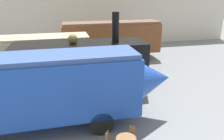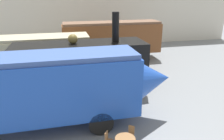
# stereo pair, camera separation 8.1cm
# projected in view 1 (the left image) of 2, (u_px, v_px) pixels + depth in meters

# --- Properties ---
(ground_plane) EXTENTS (80.00, 80.00, 0.00)m
(ground_plane) POSITION_uv_depth(u_px,v_px,m) (97.00, 99.00, 14.70)
(ground_plane) COLOR gray
(backdrop_wall) EXTENTS (44.00, 0.15, 9.00)m
(backdrop_wall) POSITION_uv_depth(u_px,v_px,m) (75.00, 12.00, 27.51)
(backdrop_wall) COLOR beige
(backdrop_wall) RESTS_ON ground_plane
(passenger_coach_wooden) EXTENTS (9.96, 2.40, 4.00)m
(passenger_coach_wooden) POSITION_uv_depth(u_px,v_px,m) (112.00, 38.00, 22.39)
(passenger_coach_wooden) COLOR brown
(passenger_coach_wooden) RESTS_ON ground_plane
(passenger_coach_vintage) EXTENTS (7.34, 2.83, 3.53)m
(passenger_coach_vintage) POSITION_uv_depth(u_px,v_px,m) (44.00, 54.00, 17.57)
(passenger_coach_vintage) COLOR beige
(passenger_coach_vintage) RESTS_ON ground_plane
(steam_locomotive) EXTENTS (8.82, 2.77, 5.56)m
(steam_locomotive) POSITION_uv_depth(u_px,v_px,m) (81.00, 63.00, 14.81)
(steam_locomotive) COLOR black
(steam_locomotive) RESTS_ON ground_plane
(streamlined_locomotive) EXTENTS (12.31, 2.42, 4.02)m
(streamlined_locomotive) POSITION_uv_depth(u_px,v_px,m) (49.00, 87.00, 10.69)
(streamlined_locomotive) COLOR blue
(streamlined_locomotive) RESTS_ON ground_plane
(cafe_chair_2) EXTENTS (0.40, 0.40, 0.87)m
(cafe_chair_2) POSITION_uv_depth(u_px,v_px,m) (132.00, 133.00, 10.25)
(cafe_chair_2) COLOR black
(cafe_chair_2) RESTS_ON ground_plane
(cafe_chair_3) EXTENTS (0.40, 0.40, 0.87)m
(cafe_chair_3) POSITION_uv_depth(u_px,v_px,m) (109.00, 139.00, 9.83)
(cafe_chair_3) COLOR black
(cafe_chair_3) RESTS_ON ground_plane
(visitor_person) EXTENTS (0.34, 0.34, 1.66)m
(visitor_person) POSITION_uv_depth(u_px,v_px,m) (62.00, 98.00, 12.85)
(visitor_person) COLOR #262633
(visitor_person) RESTS_ON ground_plane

